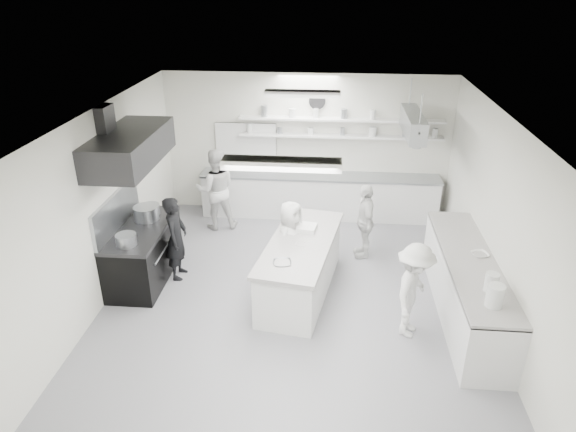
# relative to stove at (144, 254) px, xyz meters

# --- Properties ---
(floor) EXTENTS (6.00, 7.00, 0.02)m
(floor) POSITION_rel_stove_xyz_m (2.60, -0.40, -0.46)
(floor) COLOR gray
(floor) RESTS_ON ground
(ceiling) EXTENTS (6.00, 7.00, 0.02)m
(ceiling) POSITION_rel_stove_xyz_m (2.60, -0.40, 2.56)
(ceiling) COLOR silver
(ceiling) RESTS_ON wall_back
(wall_back) EXTENTS (6.00, 0.04, 3.00)m
(wall_back) POSITION_rel_stove_xyz_m (2.60, 3.10, 1.05)
(wall_back) COLOR silver
(wall_back) RESTS_ON floor
(wall_front) EXTENTS (6.00, 0.04, 3.00)m
(wall_front) POSITION_rel_stove_xyz_m (2.60, -3.90, 1.05)
(wall_front) COLOR silver
(wall_front) RESTS_ON floor
(wall_left) EXTENTS (0.04, 7.00, 3.00)m
(wall_left) POSITION_rel_stove_xyz_m (-0.40, -0.40, 1.05)
(wall_left) COLOR silver
(wall_left) RESTS_ON floor
(wall_right) EXTENTS (0.04, 7.00, 3.00)m
(wall_right) POSITION_rel_stove_xyz_m (5.60, -0.40, 1.05)
(wall_right) COLOR silver
(wall_right) RESTS_ON floor
(stove) EXTENTS (0.80, 1.80, 0.90)m
(stove) POSITION_rel_stove_xyz_m (0.00, 0.00, 0.00)
(stove) COLOR black
(stove) RESTS_ON floor
(exhaust_hood) EXTENTS (0.85, 2.00, 0.50)m
(exhaust_hood) POSITION_rel_stove_xyz_m (0.00, -0.00, 1.90)
(exhaust_hood) COLOR #262629
(exhaust_hood) RESTS_ON wall_left
(back_counter) EXTENTS (5.00, 0.60, 0.92)m
(back_counter) POSITION_rel_stove_xyz_m (2.90, 2.80, 0.01)
(back_counter) COLOR silver
(back_counter) RESTS_ON floor
(shelf_lower) EXTENTS (4.20, 0.26, 0.04)m
(shelf_lower) POSITION_rel_stove_xyz_m (3.30, 2.97, 1.30)
(shelf_lower) COLOR silver
(shelf_lower) RESTS_ON wall_back
(shelf_upper) EXTENTS (4.20, 0.26, 0.04)m
(shelf_upper) POSITION_rel_stove_xyz_m (3.30, 2.97, 1.65)
(shelf_upper) COLOR silver
(shelf_upper) RESTS_ON wall_back
(pass_through_window) EXTENTS (1.30, 0.04, 1.00)m
(pass_through_window) POSITION_rel_stove_xyz_m (1.30, 3.08, 1.00)
(pass_through_window) COLOR black
(pass_through_window) RESTS_ON wall_back
(wall_clock) EXTENTS (0.32, 0.05, 0.32)m
(wall_clock) POSITION_rel_stove_xyz_m (2.80, 3.06, 2.00)
(wall_clock) COLOR white
(wall_clock) RESTS_ON wall_back
(right_counter) EXTENTS (0.74, 3.30, 0.94)m
(right_counter) POSITION_rel_stove_xyz_m (5.25, -0.60, 0.02)
(right_counter) COLOR silver
(right_counter) RESTS_ON floor
(pot_rack) EXTENTS (0.30, 1.60, 0.40)m
(pot_rack) POSITION_rel_stove_xyz_m (4.60, 2.00, 1.85)
(pot_rack) COLOR #979CA3
(pot_rack) RESTS_ON ceiling
(light_fixture_front) EXTENTS (1.30, 0.25, 0.10)m
(light_fixture_front) POSITION_rel_stove_xyz_m (2.60, -2.20, 2.49)
(light_fixture_front) COLOR silver
(light_fixture_front) RESTS_ON ceiling
(light_fixture_rear) EXTENTS (1.30, 0.25, 0.10)m
(light_fixture_rear) POSITION_rel_stove_xyz_m (2.60, 1.40, 2.49)
(light_fixture_rear) COLOR silver
(light_fixture_rear) RESTS_ON ceiling
(prep_island) EXTENTS (1.28, 2.51, 0.88)m
(prep_island) POSITION_rel_stove_xyz_m (2.70, -0.19, -0.01)
(prep_island) COLOR silver
(prep_island) RESTS_ON floor
(stove_pot) EXTENTS (0.42, 0.42, 0.29)m
(stove_pot) POSITION_rel_stove_xyz_m (0.00, 0.33, 0.60)
(stove_pot) COLOR #979CA3
(stove_pot) RESTS_ON stove
(cook_stove) EXTENTS (0.36, 0.54, 1.48)m
(cook_stove) POSITION_rel_stove_xyz_m (0.56, 0.10, 0.29)
(cook_stove) COLOR black
(cook_stove) RESTS_ON floor
(cook_back) EXTENTS (0.96, 0.83, 1.69)m
(cook_back) POSITION_rel_stove_xyz_m (0.83, 2.06, 0.39)
(cook_back) COLOR silver
(cook_back) RESTS_ON floor
(cook_island_left) EXTENTS (0.71, 0.82, 1.42)m
(cook_island_left) POSITION_rel_stove_xyz_m (2.50, 0.22, 0.26)
(cook_island_left) COLOR silver
(cook_island_left) RESTS_ON floor
(cook_island_right) EXTENTS (0.44, 0.86, 1.42)m
(cook_island_right) POSITION_rel_stove_xyz_m (3.78, 1.12, 0.26)
(cook_island_right) COLOR silver
(cook_island_right) RESTS_ON floor
(cook_right) EXTENTS (0.86, 1.08, 1.46)m
(cook_right) POSITION_rel_stove_xyz_m (4.36, -1.15, 0.28)
(cook_right) COLOR silver
(cook_right) RESTS_ON floor
(bowl_island_a) EXTENTS (0.32, 0.32, 0.07)m
(bowl_island_a) POSITION_rel_stove_xyz_m (2.47, -0.88, 0.47)
(bowl_island_a) COLOR #979CA3
(bowl_island_a) RESTS_ON prep_island
(bowl_island_b) EXTENTS (0.20, 0.20, 0.06)m
(bowl_island_b) POSITION_rel_stove_xyz_m (2.70, -0.29, 0.46)
(bowl_island_b) COLOR silver
(bowl_island_b) RESTS_ON prep_island
(bowl_right) EXTENTS (0.31, 0.31, 0.06)m
(bowl_right) POSITION_rel_stove_xyz_m (5.41, -0.46, 0.52)
(bowl_right) COLOR silver
(bowl_right) RESTS_ON right_counter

